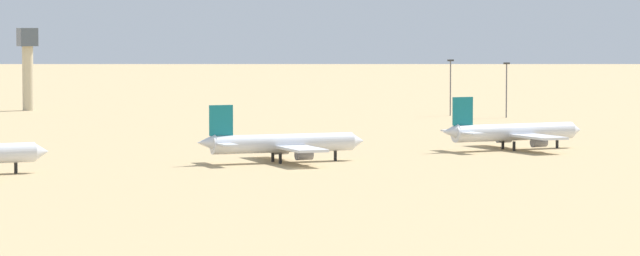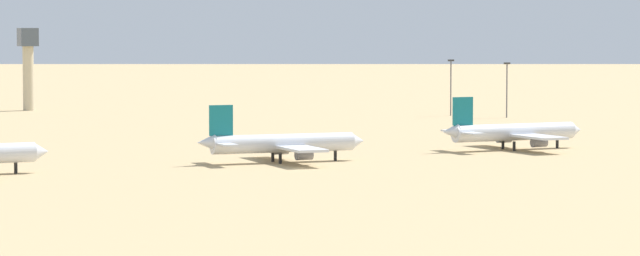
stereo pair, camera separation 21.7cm
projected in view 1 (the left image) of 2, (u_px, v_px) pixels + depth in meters
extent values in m
plane|color=tan|center=(300.00, 169.00, 273.87)|extent=(4000.00, 4000.00, 0.00)
pyramid|color=gray|center=(75.00, 16.00, 1475.58)|extent=(318.42, 255.93, 66.96)
cone|color=silver|center=(41.00, 152.00, 267.05)|extent=(2.58, 3.26, 3.23)
cylinder|color=black|center=(16.00, 168.00, 265.25)|extent=(0.59, 0.59, 1.87)
cylinder|color=silver|center=(283.00, 143.00, 286.33)|extent=(27.32, 5.44, 3.39)
cone|color=silver|center=(357.00, 141.00, 291.70)|extent=(2.78, 3.41, 3.22)
cone|color=silver|center=(206.00, 143.00, 280.94)|extent=(3.60, 3.13, 2.88)
cube|color=#14727A|center=(221.00, 120.00, 281.73)|extent=(4.43, 0.76, 5.51)
cube|color=silver|center=(215.00, 142.00, 285.15)|extent=(3.14, 5.96, 0.31)
cube|color=silver|center=(227.00, 144.00, 278.84)|extent=(3.14, 5.96, 0.31)
cube|color=silver|center=(287.00, 146.00, 286.68)|extent=(7.81, 27.50, 0.47)
cylinder|color=slate|center=(280.00, 150.00, 292.97)|extent=(3.19, 2.09, 1.87)
cylinder|color=slate|center=(304.00, 155.00, 281.15)|extent=(3.19, 2.09, 1.87)
cylinder|color=black|center=(335.00, 156.00, 290.25)|extent=(0.59, 0.59, 1.87)
cylinder|color=black|center=(273.00, 157.00, 287.94)|extent=(0.59, 0.59, 1.87)
cylinder|color=black|center=(280.00, 159.00, 284.15)|extent=(0.59, 0.59, 1.87)
cylinder|color=silver|center=(514.00, 132.00, 315.31)|extent=(27.51, 3.50, 3.44)
cone|color=silver|center=(575.00, 130.00, 321.82)|extent=(2.59, 3.27, 3.27)
cone|color=silver|center=(450.00, 132.00, 308.78)|extent=(3.44, 2.93, 2.92)
cube|color=#14727A|center=(463.00, 111.00, 309.78)|extent=(4.47, 0.44, 5.59)
cube|color=silver|center=(454.00, 131.00, 313.15)|extent=(2.76, 5.85, 0.31)
cube|color=silver|center=(472.00, 133.00, 306.97)|extent=(2.76, 5.85, 0.31)
cube|color=silver|center=(518.00, 134.00, 315.72)|extent=(5.91, 27.52, 0.48)
cylinder|color=slate|center=(504.00, 138.00, 321.96)|extent=(3.10, 1.90, 1.89)
cylinder|color=slate|center=(539.00, 142.00, 310.38)|extent=(3.10, 1.90, 1.89)
cylinder|color=black|center=(557.00, 143.00, 320.03)|extent=(0.60, 0.60, 1.89)
cylinder|color=black|center=(503.00, 145.00, 316.78)|extent=(0.60, 0.60, 1.89)
cylinder|color=black|center=(514.00, 146.00, 313.08)|extent=(0.60, 0.60, 1.89)
cylinder|color=#C6B793|center=(28.00, 78.00, 459.46)|extent=(3.20, 3.20, 18.90)
cube|color=#4C5660|center=(27.00, 37.00, 458.66)|extent=(5.20, 5.20, 5.33)
cylinder|color=#59595E|center=(506.00, 91.00, 424.12)|extent=(0.36, 0.36, 14.50)
cube|color=#333333|center=(507.00, 63.00, 423.62)|extent=(1.80, 0.50, 0.50)
cylinder|color=#59595E|center=(450.00, 89.00, 433.43)|extent=(0.36, 0.36, 15.09)
cube|color=#333333|center=(451.00, 60.00, 432.92)|extent=(1.80, 0.50, 0.50)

